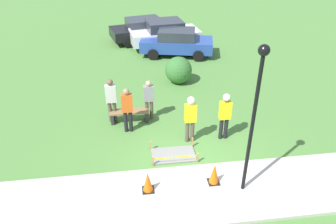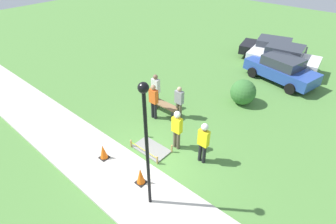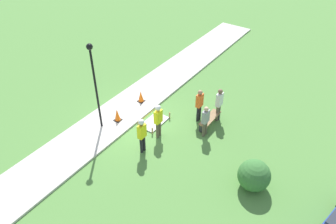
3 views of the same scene
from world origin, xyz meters
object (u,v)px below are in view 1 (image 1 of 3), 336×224
object	(u,v)px
lamppost_near	(256,104)
worker_supervisor	(190,115)
bystander_in_orange_shirt	(127,108)
parked_car_black	(144,29)
parked_car_blue	(177,42)
traffic_cone_far_patch	(214,174)
bystander_in_gray_shirt	(111,98)
worker_assistant	(225,112)
traffic_cone_near_patch	(148,182)
bystander_in_white_shirt	(149,98)
parked_car_white	(165,33)
park_bench	(129,114)

from	to	relation	value
lamppost_near	worker_supervisor	bearing A→B (deg)	111.87
bystander_in_orange_shirt	parked_car_black	size ratio (longest dim) A/B	0.39
parked_car_blue	traffic_cone_far_patch	bearing A→B (deg)	-80.24
parked_car_black	bystander_in_gray_shirt	bearing A→B (deg)	-114.38
worker_assistant	parked_car_blue	world-z (taller)	worker_assistant
traffic_cone_near_patch	bystander_in_white_shirt	xyz separation A→B (m)	(0.38, 4.11, 0.51)
parked_car_black	parked_car_white	bearing A→B (deg)	-60.22
lamppost_near	parked_car_white	bearing A→B (deg)	93.13
bystander_in_orange_shirt	traffic_cone_near_patch	bearing A→B (deg)	-82.06
parked_car_black	parked_car_blue	world-z (taller)	parked_car_blue
bystander_in_gray_shirt	lamppost_near	size ratio (longest dim) A/B	0.42
lamppost_near	bystander_in_white_shirt	bearing A→B (deg)	118.15
traffic_cone_far_patch	parked_car_black	world-z (taller)	parked_car_black
bystander_in_gray_shirt	worker_assistant	bearing A→B (deg)	-22.95
bystander_in_white_shirt	parked_car_blue	size ratio (longest dim) A/B	0.38
traffic_cone_near_patch	parked_car_black	size ratio (longest dim) A/B	0.14
traffic_cone_near_patch	bystander_in_orange_shirt	world-z (taller)	bystander_in_orange_shirt
bystander_in_orange_shirt	bystander_in_white_shirt	size ratio (longest dim) A/B	1.08
bystander_in_white_shirt	traffic_cone_far_patch	bearing A→B (deg)	-68.75
bystander_in_orange_shirt	park_bench	bearing A→B (deg)	85.27
traffic_cone_far_patch	bystander_in_gray_shirt	world-z (taller)	bystander_in_gray_shirt
bystander_in_gray_shirt	lamppost_near	bearing A→B (deg)	-49.02
bystander_in_orange_shirt	parked_car_black	distance (m)	10.52
bystander_in_white_shirt	lamppost_near	distance (m)	5.36
worker_assistant	park_bench	bearing A→B (deg)	154.59
bystander_in_gray_shirt	worker_supervisor	bearing A→B (deg)	-31.98
worker_assistant	lamppost_near	distance (m)	3.24
worker_supervisor	parked_car_white	distance (m)	10.11
worker_assistant	traffic_cone_far_patch	bearing A→B (deg)	-112.03
traffic_cone_far_patch	parked_car_black	size ratio (longest dim) A/B	0.15
traffic_cone_far_patch	park_bench	size ratio (longest dim) A/B	0.44
bystander_in_white_shirt	parked_car_blue	xyz separation A→B (m)	(2.15, 6.80, -0.16)
park_bench	parked_car_white	bearing A→B (deg)	74.02
park_bench	bystander_in_white_shirt	bearing A→B (deg)	10.55
parked_car_blue	bystander_in_white_shirt	bearing A→B (deg)	-94.73
bystander_in_orange_shirt	worker_supervisor	bearing A→B (deg)	-23.47
traffic_cone_far_patch	bystander_in_gray_shirt	bearing A→B (deg)	126.86
bystander_in_orange_shirt	parked_car_black	bearing A→B (deg)	82.74
worker_supervisor	bystander_in_orange_shirt	size ratio (longest dim) A/B	1.01
lamppost_near	bystander_in_orange_shirt	bearing A→B (deg)	131.76
parked_car_white	traffic_cone_far_patch	bearing A→B (deg)	-97.47
bystander_in_white_shirt	parked_car_blue	bearing A→B (deg)	72.43
traffic_cone_far_patch	parked_car_black	xyz separation A→B (m)	(-1.08, 13.65, 0.33)
bystander_in_gray_shirt	bystander_in_white_shirt	bearing A→B (deg)	1.97
parked_car_black	parked_car_blue	xyz separation A→B (m)	(1.67, -2.81, -0.00)
bystander_in_orange_shirt	lamppost_near	size ratio (longest dim) A/B	0.41
worker_assistant	bystander_in_gray_shirt	size ratio (longest dim) A/B	0.99
park_bench	parked_car_black	distance (m)	9.85
traffic_cone_far_patch	park_bench	xyz separation A→B (m)	(-2.36, 3.89, -0.10)
parked_car_blue	worker_supervisor	bearing A→B (deg)	-82.97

